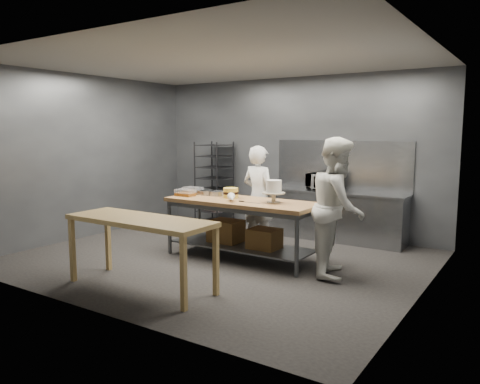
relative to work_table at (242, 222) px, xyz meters
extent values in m
plane|color=black|center=(-0.27, -0.23, -0.57)|extent=(6.00, 6.00, 0.00)
cube|color=#4C4F54|center=(-0.27, 2.27, 0.93)|extent=(6.00, 0.04, 3.00)
cube|color=olive|center=(0.01, -0.01, 0.32)|extent=(2.40, 0.90, 0.06)
cube|color=#47494C|center=(0.01, -0.01, -0.37)|extent=(2.25, 0.75, 0.03)
cylinder|color=#47494C|center=(-1.13, -0.40, -0.14)|extent=(0.06, 0.06, 0.86)
cylinder|color=#47494C|center=(-1.13, 0.38, -0.14)|extent=(0.06, 0.06, 0.86)
cylinder|color=#47494C|center=(1.15, -0.40, -0.14)|extent=(0.06, 0.06, 0.86)
cylinder|color=#47494C|center=(1.15, 0.38, -0.14)|extent=(0.06, 0.06, 0.86)
cube|color=brown|center=(-0.32, 0.03, -0.18)|extent=(0.50, 0.40, 0.35)
cube|color=brown|center=(0.41, 0.00, -0.21)|extent=(0.45, 0.38, 0.30)
cube|color=olive|center=(-0.30, -1.87, 0.30)|extent=(2.00, 0.70, 0.06)
cube|color=olive|center=(-1.25, -2.17, -0.15)|extent=(0.06, 0.06, 0.84)
cube|color=olive|center=(-1.25, -1.57, -0.15)|extent=(0.06, 0.06, 0.84)
cube|color=olive|center=(0.65, -2.17, -0.15)|extent=(0.06, 0.06, 0.84)
cube|color=olive|center=(0.65, -1.57, -0.15)|extent=(0.06, 0.06, 0.84)
cube|color=slate|center=(0.73, 1.95, 0.31)|extent=(2.60, 0.60, 0.04)
cube|color=slate|center=(0.73, 1.95, -0.14)|extent=(2.56, 0.56, 0.86)
cube|color=slate|center=(0.73, 2.25, 0.78)|extent=(2.60, 0.02, 0.90)
cube|color=black|center=(-1.90, 1.87, 0.30)|extent=(0.61, 0.66, 1.75)
cube|color=silver|center=(-1.90, 1.87, -0.03)|extent=(0.38, 0.25, 0.45)
imported|color=white|center=(-0.11, 0.70, 0.30)|extent=(0.68, 0.50, 1.74)
imported|color=silver|center=(1.55, 0.02, 0.38)|extent=(0.96, 1.10, 1.90)
imported|color=black|center=(0.50, 1.95, 0.48)|extent=(0.54, 0.37, 0.30)
cylinder|color=#B3A88F|center=(0.56, 0.00, 0.36)|extent=(0.20, 0.20, 0.02)
cylinder|color=#B3A88F|center=(0.56, 0.00, 0.43)|extent=(0.06, 0.06, 0.12)
cylinder|color=#B3A88F|center=(0.56, 0.00, 0.50)|extent=(0.34, 0.34, 0.02)
cylinder|color=silver|center=(0.56, 0.00, 0.60)|extent=(0.23, 0.23, 0.18)
cylinder|color=gold|center=(-0.27, 0.09, 0.38)|extent=(0.24, 0.24, 0.06)
cylinder|color=black|center=(-0.27, 0.09, 0.43)|extent=(0.24, 0.24, 0.04)
cylinder|color=gold|center=(-0.27, 0.09, 0.48)|extent=(0.24, 0.24, 0.06)
cylinder|color=gray|center=(-0.79, 0.16, 0.39)|extent=(0.24, 0.24, 0.07)
cylinder|color=gray|center=(-0.61, 0.18, 0.39)|extent=(0.25, 0.25, 0.07)
cylinder|color=gray|center=(-0.93, 0.21, 0.39)|extent=(0.28, 0.28, 0.07)
cone|color=silver|center=(0.00, -0.27, 0.41)|extent=(0.32, 0.38, 0.12)
cube|color=slate|center=(0.29, -0.17, 0.35)|extent=(0.28, 0.02, 0.00)
cube|color=black|center=(0.11, -0.17, 0.36)|extent=(0.09, 0.02, 0.02)
cube|color=#A86221|center=(-1.01, -0.14, 0.37)|extent=(0.30, 0.20, 0.05)
cube|color=silver|center=(-1.01, -0.14, 0.43)|extent=(0.31, 0.21, 0.06)
cube|color=#A86221|center=(-1.09, 0.16, 0.37)|extent=(0.30, 0.20, 0.05)
cube|color=silver|center=(-1.09, 0.16, 0.43)|extent=(0.31, 0.21, 0.06)
camera|label=1|loc=(3.88, -5.98, 1.41)|focal=35.00mm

